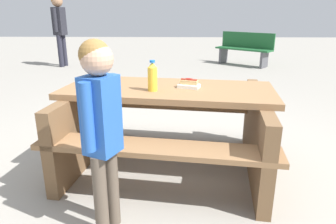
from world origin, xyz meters
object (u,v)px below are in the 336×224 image
object	(u,v)px
bystander_adult	(59,22)
hotdog_tray	(189,84)
soda_bottle	(152,77)
child_in_coat	(101,116)
picnic_table	(168,120)
park_bench_near	(245,48)

from	to	relation	value
bystander_adult	hotdog_tray	bearing A→B (deg)	-60.22
soda_bottle	child_in_coat	bearing A→B (deg)	-107.96
picnic_table	park_bench_near	distance (m)	5.99
picnic_table	hotdog_tray	world-z (taller)	hotdog_tray
soda_bottle	hotdog_tray	world-z (taller)	soda_bottle
park_bench_near	soda_bottle	bearing A→B (deg)	-109.07
child_in_coat	bystander_adult	size ratio (longest dim) A/B	0.70
hotdog_tray	park_bench_near	world-z (taller)	park_bench_near
hotdog_tray	park_bench_near	bearing A→B (deg)	73.35
picnic_table	park_bench_near	size ratio (longest dim) A/B	1.40
child_in_coat	park_bench_near	world-z (taller)	child_in_coat
soda_bottle	bystander_adult	world-z (taller)	bystander_adult
child_in_coat	bystander_adult	distance (m)	6.75
bystander_adult	picnic_table	bearing A→B (deg)	-61.64
soda_bottle	bystander_adult	xyz separation A→B (m)	(-2.77, 5.48, 0.26)
child_in_coat	bystander_adult	world-z (taller)	bystander_adult
picnic_table	bystander_adult	world-z (taller)	bystander_adult
hotdog_tray	bystander_adult	xyz separation A→B (m)	(-3.07, 5.37, 0.35)
hotdog_tray	picnic_table	bearing A→B (deg)	176.45
soda_bottle	park_bench_near	bearing A→B (deg)	70.93
picnic_table	hotdog_tray	distance (m)	0.38
soda_bottle	bystander_adult	size ratio (longest dim) A/B	0.14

